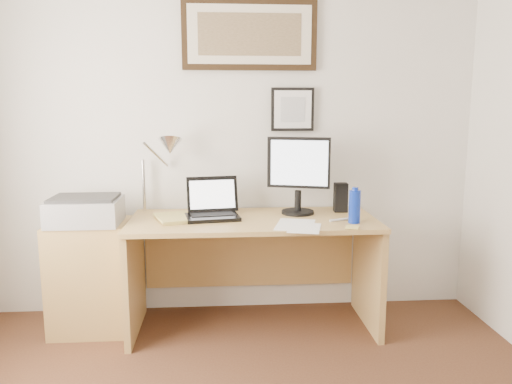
{
  "coord_description": "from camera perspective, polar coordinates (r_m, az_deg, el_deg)",
  "views": [
    {
      "loc": [
        -0.06,
        -1.53,
        1.48
      ],
      "look_at": [
        0.15,
        1.43,
        0.96
      ],
      "focal_mm": 35.0,
      "sensor_mm": 36.0,
      "label": 1
    }
  ],
  "objects": [
    {
      "name": "wall_back",
      "position": [
        3.54,
        -3.17,
        6.17
      ],
      "size": [
        3.5,
        0.02,
        2.5
      ],
      "primitive_type": "cube",
      "color": "silver",
      "rests_on": "ground"
    },
    {
      "name": "side_cabinet",
      "position": [
        3.51,
        -18.34,
        -9.14
      ],
      "size": [
        0.5,
        0.4,
        0.73
      ],
      "primitive_type": "cube",
      "color": "#AD8748",
      "rests_on": "floor"
    },
    {
      "name": "water_bottle",
      "position": [
        3.17,
        11.2,
        -1.66
      ],
      "size": [
        0.07,
        0.07,
        0.21
      ],
      "primitive_type": "cylinder",
      "color": "#0D2AAC",
      "rests_on": "desk"
    },
    {
      "name": "bottle_cap",
      "position": [
        3.15,
        11.27,
        0.35
      ],
      "size": [
        0.04,
        0.04,
        0.02
      ],
      "primitive_type": "cylinder",
      "color": "#0D2AAC",
      "rests_on": "water_bottle"
    },
    {
      "name": "speaker",
      "position": [
        3.49,
        9.65,
        -0.62
      ],
      "size": [
        0.09,
        0.08,
        0.2
      ],
      "primitive_type": "cube",
      "rotation": [
        0.0,
        0.0,
        -0.05
      ],
      "color": "black",
      "rests_on": "desk"
    },
    {
      "name": "paper_sheet_a",
      "position": [
        3.09,
        4.5,
        -3.75
      ],
      "size": [
        0.3,
        0.37,
        0.0
      ],
      "primitive_type": "cube",
      "rotation": [
        0.0,
        0.0,
        -0.26
      ],
      "color": "white",
      "rests_on": "desk"
    },
    {
      "name": "paper_sheet_b",
      "position": [
        3.01,
        5.57,
        -4.12
      ],
      "size": [
        0.25,
        0.3,
        0.0
      ],
      "primitive_type": "cube",
      "rotation": [
        0.0,
        0.0,
        -0.26
      ],
      "color": "white",
      "rests_on": "desk"
    },
    {
      "name": "sticky_pad",
      "position": [
        3.05,
        10.95,
        -3.96
      ],
      "size": [
        0.1,
        0.1,
        0.01
      ],
      "primitive_type": "cube",
      "rotation": [
        0.0,
        0.0,
        -0.39
      ],
      "color": "#E7D56D",
      "rests_on": "desk"
    },
    {
      "name": "marker_pen",
      "position": [
        3.23,
        9.52,
        -3.14
      ],
      "size": [
        0.14,
        0.06,
        0.02
      ],
      "primitive_type": "cylinder",
      "rotation": [
        0.0,
        1.57,
        0.35
      ],
      "color": "white",
      "rests_on": "desk"
    },
    {
      "name": "book",
      "position": [
        3.24,
        -11.16,
        -3.08
      ],
      "size": [
        0.31,
        0.36,
        0.02
      ],
      "primitive_type": "imported",
      "rotation": [
        0.0,
        0.0,
        0.33
      ],
      "color": "tan",
      "rests_on": "desk"
    },
    {
      "name": "desk",
      "position": [
        3.39,
        -0.42,
        -6.61
      ],
      "size": [
        1.6,
        0.7,
        0.75
      ],
      "color": "#AD8748",
      "rests_on": "floor"
    },
    {
      "name": "laptop",
      "position": [
        3.29,
        -5.01,
        -1.92
      ],
      "size": [
        0.37,
        0.34,
        0.26
      ],
      "color": "black",
      "rests_on": "desk"
    },
    {
      "name": "lcd_monitor",
      "position": [
        3.36,
        4.88,
        2.35
      ],
      "size": [
        0.41,
        0.22,
        0.52
      ],
      "color": "black",
      "rests_on": "desk"
    },
    {
      "name": "printer",
      "position": [
        3.35,
        -18.94,
        -2.0
      ],
      "size": [
        0.44,
        0.34,
        0.18
      ],
      "color": "#A2A2A4",
      "rests_on": "side_cabinet"
    },
    {
      "name": "desk_lamp",
      "position": [
        3.37,
        -10.08,
        4.79
      ],
      "size": [
        0.29,
        0.27,
        0.53
      ],
      "color": "silver",
      "rests_on": "desk"
    },
    {
      "name": "picture_large",
      "position": [
        3.54,
        -0.73,
        17.53
      ],
      "size": [
        0.92,
        0.04,
        0.47
      ],
      "color": "black",
      "rests_on": "wall_back"
    },
    {
      "name": "picture_small",
      "position": [
        3.54,
        4.2,
        9.4
      ],
      "size": [
        0.3,
        0.03,
        0.3
      ],
      "color": "black",
      "rests_on": "wall_back"
    }
  ]
}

